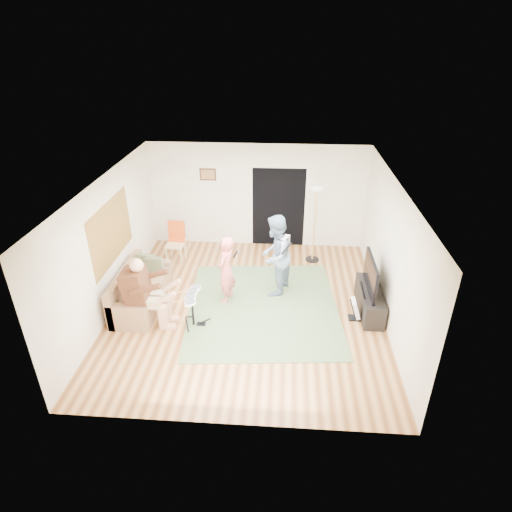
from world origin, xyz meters
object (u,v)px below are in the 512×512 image
at_px(singer, 226,270).
at_px(guitarist, 275,256).
at_px(drum_kit, 193,311).
at_px(dining_chair, 176,248).
at_px(television, 371,275).
at_px(tv_cabinet, 370,300).
at_px(guitar_spare, 356,308).
at_px(torchiere_lamp, 315,212).
at_px(sofa, 138,293).

distance_m(singer, guitarist, 1.09).
relative_size(drum_kit, dining_chair, 0.73).
relative_size(drum_kit, television, 0.64).
bearing_deg(guitarist, tv_cabinet, 92.23).
relative_size(guitar_spare, torchiere_lamp, 0.47).
bearing_deg(tv_cabinet, singer, 176.34).
distance_m(guitar_spare, dining_chair, 4.65).
xyz_separation_m(sofa, guitarist, (2.83, 0.66, 0.64)).
bearing_deg(guitar_spare, drum_kit, -172.34).
distance_m(singer, guitar_spare, 2.74).
bearing_deg(sofa, television, 0.98).
height_order(singer, torchiere_lamp, torchiere_lamp).
bearing_deg(torchiere_lamp, guitarist, -120.34).
bearing_deg(torchiere_lamp, sofa, -149.54).
relative_size(dining_chair, television, 0.87).
distance_m(dining_chair, television, 4.79).
xyz_separation_m(singer, tv_cabinet, (2.96, -0.19, -0.49)).
bearing_deg(sofa, singer, 8.41).
bearing_deg(sofa, dining_chair, 79.76).
bearing_deg(drum_kit, tv_cabinet, 11.79).
bearing_deg(drum_kit, television, 11.96).
relative_size(torchiere_lamp, television, 1.64).
relative_size(torchiere_lamp, tv_cabinet, 1.35).
relative_size(singer, television, 1.28).
xyz_separation_m(tv_cabinet, television, (-0.05, 0.00, 0.60)).
bearing_deg(drum_kit, dining_chair, 110.03).
bearing_deg(singer, guitar_spare, 94.15).
xyz_separation_m(dining_chair, tv_cabinet, (4.44, -1.85, -0.11)).
distance_m(guitar_spare, television, 0.72).
bearing_deg(guitar_spare, singer, 169.48).
height_order(singer, tv_cabinet, singer).
distance_m(guitar_spare, torchiere_lamp, 2.73).
bearing_deg(television, singer, 176.28).
height_order(drum_kit, torchiere_lamp, torchiere_lamp).
bearing_deg(guitarist, drum_kit, -31.15).
height_order(guitarist, television, guitarist).
relative_size(singer, tv_cabinet, 1.05).
height_order(drum_kit, tv_cabinet, drum_kit).
bearing_deg(dining_chair, sofa, -96.03).
height_order(drum_kit, dining_chair, dining_chair).
distance_m(guitarist, dining_chair, 2.84).
bearing_deg(television, guitarist, 163.23).
relative_size(sofa, television, 1.69).
bearing_deg(tv_cabinet, sofa, -179.03).
bearing_deg(television, tv_cabinet, -0.00).
xyz_separation_m(sofa, drum_kit, (1.29, -0.65, 0.06)).
bearing_deg(torchiere_lamp, drum_kit, -130.66).
bearing_deg(television, guitar_spare, -131.03).
height_order(tv_cabinet, television, television).
relative_size(guitarist, torchiere_lamp, 0.95).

